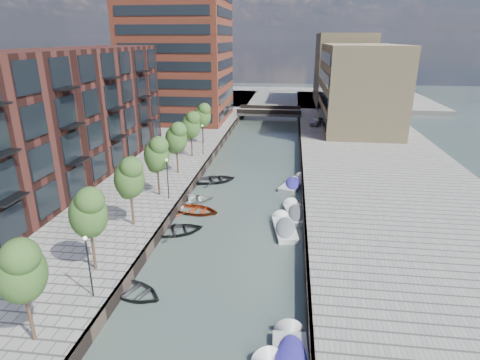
% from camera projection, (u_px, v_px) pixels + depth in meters
% --- Properties ---
extents(water, '(300.00, 300.00, 0.00)m').
position_uv_depth(water, '(256.00, 163.00, 54.21)').
color(water, '#38473F').
rests_on(water, ground).
extents(quay_left, '(60.00, 140.00, 1.00)m').
position_uv_depth(quay_left, '(10.00, 151.00, 58.35)').
color(quay_left, gray).
rests_on(quay_left, ground).
extents(quay_right, '(20.00, 140.00, 1.00)m').
position_uv_depth(quay_right, '(378.00, 164.00, 52.12)').
color(quay_right, gray).
rests_on(quay_right, ground).
extents(quay_wall_left, '(0.25, 140.00, 1.00)m').
position_uv_depth(quay_wall_left, '(211.00, 158.00, 54.77)').
color(quay_wall_left, '#332823').
rests_on(quay_wall_left, ground).
extents(quay_wall_right, '(0.25, 140.00, 1.00)m').
position_uv_depth(quay_wall_right, '(301.00, 162.00, 53.31)').
color(quay_wall_right, '#332823').
rests_on(quay_wall_right, ground).
extents(far_closure, '(80.00, 40.00, 1.00)m').
position_uv_depth(far_closure, '(275.00, 97.00, 110.09)').
color(far_closure, gray).
rests_on(far_closure, ground).
extents(apartment_block, '(8.00, 38.00, 14.00)m').
position_uv_depth(apartment_block, '(69.00, 115.00, 44.57)').
color(apartment_block, '#331713').
rests_on(apartment_block, quay_left).
extents(tower, '(18.00, 18.00, 30.00)m').
position_uv_depth(tower, '(178.00, 38.00, 74.22)').
color(tower, brown).
rests_on(tower, quay_left).
extents(tan_block_near, '(12.00, 25.00, 14.00)m').
position_uv_depth(tan_block_near, '(358.00, 86.00, 70.15)').
color(tan_block_near, tan).
rests_on(tan_block_near, quay_right).
extents(tan_block_far, '(12.00, 20.00, 16.00)m').
position_uv_depth(tan_block_far, '(342.00, 69.00, 94.11)').
color(tan_block_far, tan).
rests_on(tan_block_far, quay_right).
extents(bridge, '(13.00, 6.00, 1.30)m').
position_uv_depth(bridge, '(270.00, 112.00, 83.63)').
color(bridge, gray).
rests_on(bridge, ground).
extents(tree_0, '(2.50, 2.50, 5.95)m').
position_uv_depth(tree_0, '(20.00, 269.00, 19.81)').
color(tree_0, '#382619').
rests_on(tree_0, quay_left).
extents(tree_1, '(2.50, 2.50, 5.95)m').
position_uv_depth(tree_1, '(88.00, 211.00, 26.35)').
color(tree_1, '#382619').
rests_on(tree_1, quay_left).
extents(tree_2, '(2.50, 2.50, 5.95)m').
position_uv_depth(tree_2, '(129.00, 177.00, 32.89)').
color(tree_2, '#382619').
rests_on(tree_2, quay_left).
extents(tree_3, '(2.50, 2.50, 5.95)m').
position_uv_depth(tree_3, '(157.00, 154.00, 39.43)').
color(tree_3, '#382619').
rests_on(tree_3, quay_left).
extents(tree_4, '(2.50, 2.50, 5.95)m').
position_uv_depth(tree_4, '(176.00, 137.00, 45.97)').
color(tree_4, '#382619').
rests_on(tree_4, quay_left).
extents(tree_5, '(2.50, 2.50, 5.95)m').
position_uv_depth(tree_5, '(191.00, 125.00, 52.51)').
color(tree_5, '#382619').
rests_on(tree_5, quay_left).
extents(tree_6, '(2.50, 2.50, 5.95)m').
position_uv_depth(tree_6, '(202.00, 115.00, 59.04)').
color(tree_6, '#382619').
rests_on(tree_6, quay_left).
extents(lamp_0, '(0.24, 0.24, 4.12)m').
position_uv_depth(lamp_0, '(88.00, 260.00, 23.99)').
color(lamp_0, black).
rests_on(lamp_0, quay_left).
extents(lamp_1, '(0.24, 0.24, 4.12)m').
position_uv_depth(lamp_1, '(167.00, 175.00, 38.94)').
color(lamp_1, black).
rests_on(lamp_1, quay_left).
extents(lamp_2, '(0.24, 0.24, 4.12)m').
position_uv_depth(lamp_2, '(203.00, 137.00, 53.89)').
color(lamp_2, black).
rests_on(lamp_2, quay_left).
extents(sloop_0, '(5.22, 4.51, 0.91)m').
position_uv_depth(sloop_0, '(134.00, 294.00, 26.63)').
color(sloop_0, '#232426').
rests_on(sloop_0, ground).
extents(sloop_1, '(5.51, 4.84, 0.95)m').
position_uv_depth(sloop_1, '(178.00, 233.00, 35.00)').
color(sloop_1, black).
rests_on(sloop_1, ground).
extents(sloop_2, '(5.24, 4.16, 0.97)m').
position_uv_depth(sloop_2, '(195.00, 213.00, 39.05)').
color(sloop_2, maroon).
rests_on(sloop_2, ground).
extents(sloop_3, '(5.51, 4.79, 0.95)m').
position_uv_depth(sloop_3, '(192.00, 202.00, 41.59)').
color(sloop_3, silver).
rests_on(sloop_3, ground).
extents(sloop_4, '(5.94, 5.21, 1.02)m').
position_uv_depth(sloop_4, '(215.00, 182.00, 47.32)').
color(sloop_4, '#242427').
rests_on(sloop_4, ground).
extents(motorboat_1, '(2.55, 5.25, 1.68)m').
position_uv_depth(motorboat_1, '(284.00, 228.00, 35.51)').
color(motorboat_1, silver).
rests_on(motorboat_1, ground).
extents(motorboat_3, '(3.46, 5.44, 1.72)m').
position_uv_depth(motorboat_3, '(294.00, 184.00, 46.09)').
color(motorboat_3, beige).
rests_on(motorboat_3, ground).
extents(motorboat_4, '(2.72, 5.12, 1.62)m').
position_uv_depth(motorboat_4, '(295.00, 213.00, 38.52)').
color(motorboat_4, silver).
rests_on(motorboat_4, ground).
extents(car, '(2.74, 4.42, 1.40)m').
position_uv_depth(car, '(316.00, 121.00, 73.15)').
color(car, '#B4B5B9').
rests_on(car, quay_right).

